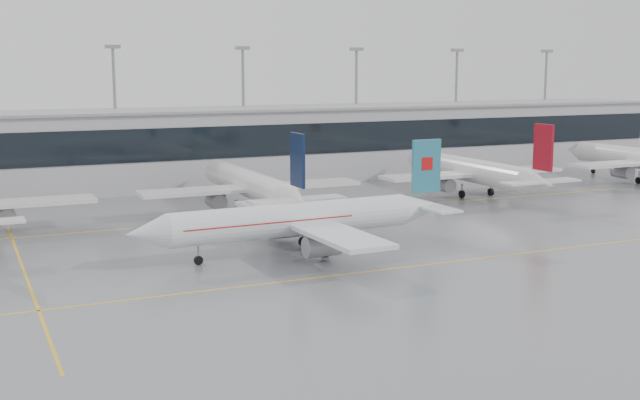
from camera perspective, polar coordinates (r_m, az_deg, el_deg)
name	(u,v)px	position (r m, az deg, el deg)	size (l,w,h in m)	color
ground	(373,271)	(76.13, 3.78, -5.06)	(320.00, 320.00, 0.00)	slate
taxi_line_main	(373,271)	(76.13, 3.78, -5.06)	(120.00, 0.25, 0.01)	yellow
taxi_line_north	(262,218)	(102.88, -4.18, -1.25)	(120.00, 0.25, 0.01)	yellow
taxi_line_cross	(23,268)	(82.19, -20.38, -4.55)	(0.25, 60.00, 0.01)	yellow
terminal	(192,148)	(132.22, -9.08, 3.65)	(180.00, 15.00, 12.00)	#A8A8AC
terminal_glass	(205,143)	(124.86, -8.16, 4.03)	(180.00, 0.20, 5.00)	black
terminal_roof	(191,110)	(131.76, -9.15, 6.33)	(182.00, 16.00, 0.40)	gray
light_masts	(181,102)	(137.49, -9.83, 6.92)	(156.40, 1.00, 22.60)	gray
air_canada_jet	(304,219)	(82.51, -1.17, -1.39)	(35.84, 28.47, 11.20)	silver
parked_jet_c	(251,185)	(105.69, -4.90, 1.06)	(29.64, 36.96, 11.72)	silver
parked_jet_d	(472,171)	(121.89, 10.79, 2.04)	(29.64, 36.96, 11.72)	silver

